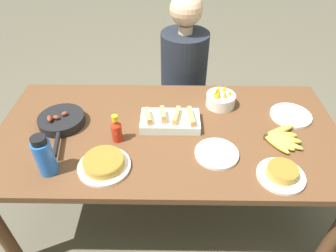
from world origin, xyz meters
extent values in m
plane|color=#565142|center=(0.00, 0.00, 0.00)|extent=(14.00, 14.00, 0.00)
cube|color=brown|center=(0.00, 0.00, 0.69)|extent=(1.84, 0.90, 0.03)
cylinder|color=brown|center=(-0.86, -0.39, 0.33)|extent=(0.07, 0.07, 0.67)
cylinder|color=brown|center=(0.86, -0.39, 0.33)|extent=(0.07, 0.07, 0.67)
cylinder|color=brown|center=(-0.86, 0.39, 0.33)|extent=(0.07, 0.07, 0.67)
cylinder|color=brown|center=(0.86, 0.39, 0.33)|extent=(0.07, 0.07, 0.67)
ellipsoid|color=gold|center=(0.54, -0.12, 0.72)|extent=(0.12, 0.15, 0.03)
ellipsoid|color=gold|center=(0.56, -0.11, 0.72)|extent=(0.15, 0.13, 0.04)
ellipsoid|color=gold|center=(0.58, -0.10, 0.72)|extent=(0.19, 0.13, 0.03)
ellipsoid|color=gold|center=(0.58, -0.08, 0.72)|extent=(0.19, 0.08, 0.04)
ellipsoid|color=gold|center=(0.58, -0.06, 0.73)|extent=(0.17, 0.05, 0.04)
ellipsoid|color=gold|center=(0.58, -0.02, 0.72)|extent=(0.19, 0.12, 0.04)
cylinder|color=#4C3819|center=(0.50, -0.06, 0.72)|extent=(0.02, 0.02, 0.04)
cube|color=silver|center=(0.01, 0.05, 0.73)|extent=(0.32, 0.18, 0.05)
cube|color=#F29E56|center=(-0.11, 0.03, 0.77)|extent=(0.04, 0.12, 0.04)
cube|color=#F29E56|center=(-0.03, 0.04, 0.78)|extent=(0.03, 0.10, 0.05)
cube|color=#F29E56|center=(0.04, 0.04, 0.77)|extent=(0.05, 0.13, 0.04)
cube|color=#F29E56|center=(0.12, 0.03, 0.77)|extent=(0.04, 0.14, 0.04)
cylinder|color=black|center=(-0.58, 0.05, 0.71)|extent=(0.24, 0.24, 0.01)
cylinder|color=black|center=(-0.58, 0.05, 0.74)|extent=(0.25, 0.25, 0.04)
cylinder|color=black|center=(-0.54, -0.16, 0.74)|extent=(0.05, 0.17, 0.02)
ellipsoid|color=brown|center=(-0.62, 0.01, 0.77)|extent=(0.05, 0.06, 0.03)
ellipsoid|color=brown|center=(-0.59, 0.02, 0.77)|extent=(0.04, 0.03, 0.02)
ellipsoid|color=brown|center=(-0.62, 0.01, 0.77)|extent=(0.04, 0.04, 0.03)
ellipsoid|color=brown|center=(-0.56, 0.06, 0.77)|extent=(0.04, 0.04, 0.03)
cylinder|color=silver|center=(-0.29, -0.27, 0.71)|extent=(0.25, 0.25, 0.02)
cylinder|color=gold|center=(-0.29, -0.27, 0.74)|extent=(0.19, 0.19, 0.04)
cylinder|color=#9F6624|center=(-0.29, -0.27, 0.76)|extent=(0.19, 0.19, 0.00)
cylinder|color=silver|center=(0.51, -0.32, 0.71)|extent=(0.22, 0.22, 0.02)
cylinder|color=gold|center=(0.51, -0.32, 0.74)|extent=(0.14, 0.14, 0.04)
cylinder|color=#9F6624|center=(0.51, -0.32, 0.76)|extent=(0.13, 0.13, 0.00)
cylinder|color=silver|center=(0.69, 0.13, 0.71)|extent=(0.23, 0.23, 0.02)
cylinder|color=silver|center=(0.67, 0.14, 0.72)|extent=(0.11, 0.04, 0.01)
cube|color=silver|center=(0.75, 0.12, 0.72)|extent=(0.05, 0.03, 0.00)
cylinder|color=silver|center=(0.24, -0.18, 0.71)|extent=(0.21, 0.21, 0.02)
cylinder|color=silver|center=(0.26, -0.20, 0.72)|extent=(0.13, 0.06, 0.01)
cube|color=silver|center=(0.18, -0.16, 0.72)|extent=(0.06, 0.04, 0.00)
cylinder|color=silver|center=(0.31, 0.23, 0.74)|extent=(0.17, 0.17, 0.07)
cone|color=orange|center=(0.35, 0.24, 0.79)|extent=(0.03, 0.03, 0.04)
cone|color=orange|center=(0.33, 0.28, 0.79)|extent=(0.05, 0.04, 0.05)
cone|color=orange|center=(0.29, 0.27, 0.80)|extent=(0.04, 0.04, 0.05)
cone|color=orange|center=(0.28, 0.23, 0.80)|extent=(0.04, 0.05, 0.07)
cone|color=orange|center=(0.28, 0.20, 0.80)|extent=(0.07, 0.06, 0.07)
cone|color=orange|center=(0.32, 0.21, 0.80)|extent=(0.05, 0.04, 0.06)
cylinder|color=blue|center=(-0.54, -0.30, 0.79)|extent=(0.08, 0.08, 0.18)
cylinder|color=black|center=(-0.54, -0.30, 0.90)|extent=(0.07, 0.07, 0.03)
cylinder|color=#B72814|center=(-0.26, -0.08, 0.75)|extent=(0.05, 0.05, 0.10)
cone|color=#B72814|center=(-0.26, -0.08, 0.82)|extent=(0.05, 0.05, 0.03)
cylinder|color=gold|center=(-0.26, -0.08, 0.85)|extent=(0.03, 0.03, 0.03)
cube|color=black|center=(0.10, 0.69, 0.22)|extent=(0.36, 0.36, 0.44)
cylinder|color=#1E232D|center=(0.10, 0.69, 0.70)|extent=(0.33, 0.33, 0.52)
cylinder|color=#DBB28E|center=(0.10, 0.69, 0.98)|extent=(0.09, 0.09, 0.05)
sphere|color=#DBB28E|center=(0.10, 0.69, 1.11)|extent=(0.21, 0.21, 0.21)
camera|label=1|loc=(0.02, -1.21, 1.75)|focal=32.00mm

